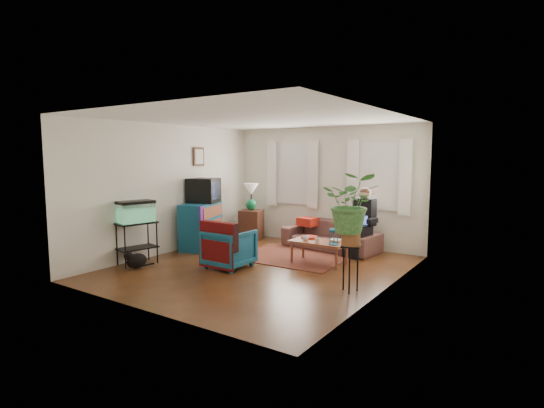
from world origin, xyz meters
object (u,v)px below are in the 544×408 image
Objects in this scene: plant_stand at (350,269)px; armchair at (229,246)px; sofa at (330,231)px; side_table at (251,225)px; dresser at (201,226)px; coffee_table at (319,252)px; aquarium_stand at (137,243)px.

armchair is at bearing 177.72° from plant_stand.
sofa reaches higher than plant_stand.
dresser is at bearing -104.22° from side_table.
plant_stand is (2.34, -0.09, -0.03)m from armchair.
dresser is 2.75m from coffee_table.
side_table is 1.39m from dresser.
coffee_table is (2.73, 0.20, -0.27)m from dresser.
aquarium_stand is (-0.35, -3.01, 0.03)m from side_table.
sofa is 1.28m from coffee_table.
plant_stand is at bearing -50.50° from sofa.
coffee_table is (2.39, -1.14, -0.14)m from side_table.
armchair is 0.73× the size of coffee_table.
dresser is 1.44× the size of armchair.
coffee_table is (1.22, 1.08, -0.16)m from armchair.
sofa is 2.81m from plant_stand.
dresser is at bearing 165.77° from plant_stand.
side_table is at bearing 57.53° from dresser.
side_table is 1.01× the size of plant_stand.
plant_stand is at bearing -33.45° from side_table.
armchair is at bearing -102.87° from sofa.
aquarium_stand is at bearing -145.92° from coffee_table.
armchair is at bearing 40.31° from aquarium_stand.
aquarium_stand reaches higher than armchair.
sofa is at bearing 121.90° from plant_stand.
dresser reaches higher than plant_stand.
dresser reaches higher than side_table.
aquarium_stand is at bearing 27.56° from armchair.
aquarium_stand is (-2.37, -3.07, -0.02)m from sofa.
sofa is 2.72× the size of armchair.
dresser is at bearing -29.99° from armchair.
coffee_table is at bearing 133.65° from plant_stand.
sofa is at bearing 12.55° from dresser.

